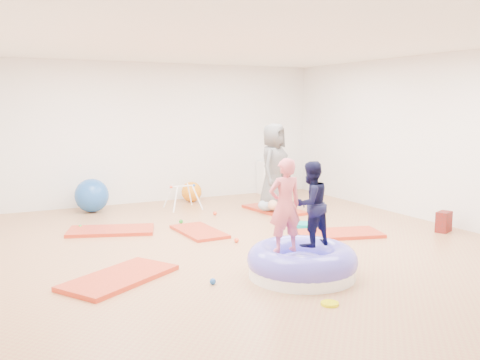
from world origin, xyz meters
name	(u,v)px	position (x,y,z in m)	size (l,w,h in m)	color
room	(250,146)	(0.00, 0.00, 1.40)	(7.01, 8.01, 2.81)	#AC6E4B
gym_mat_front_left	(119,278)	(-2.00, -0.63, 0.03)	(1.33, 0.66, 0.06)	red
gym_mat_mid_left	(111,230)	(-1.54, 1.71, 0.03)	(1.30, 0.65, 0.05)	red
gym_mat_center_back	(199,231)	(-0.33, 1.04, 0.02)	(1.10, 0.55, 0.05)	red
gym_mat_right	(339,234)	(1.51, -0.05, 0.03)	(1.26, 0.63, 0.05)	red
gym_mat_rear_right	(274,210)	(1.58, 2.01, 0.03)	(1.27, 0.63, 0.05)	red
inflatable_cushion	(302,263)	(-0.08, -1.45, 0.16)	(1.27, 1.27, 0.40)	white
child_pink	(285,201)	(-0.31, -1.42, 0.90)	(0.39, 0.25, 1.06)	#E3616C
child_navy	(311,200)	(0.09, -1.34, 0.87)	(0.49, 0.38, 1.00)	black
adult_caregiver	(274,167)	(1.51, 1.93, 0.84)	(0.77, 0.50, 1.58)	#585858
infant	(269,205)	(1.36, 1.82, 0.17)	(0.39, 0.39, 0.23)	#9DB3C9
ball_pit_balls	(219,234)	(-0.14, 0.73, 0.04)	(3.55, 3.47, 0.07)	#F74C28
exercise_ball_blue	(92,195)	(-1.47, 3.45, 0.31)	(0.62, 0.62, 0.62)	#1D52A7
exercise_ball_orange	(192,192)	(0.56, 3.60, 0.21)	(0.41, 0.41, 0.41)	orange
infant_play_gym	(183,194)	(0.10, 2.89, 0.31)	(0.61, 0.58, 0.47)	white
cube_shelf	(274,177)	(2.63, 3.79, 0.37)	(0.73, 0.36, 0.73)	white
balance_disc	(305,226)	(1.32, 0.59, 0.04)	(0.35, 0.35, 0.08)	#099097
backpack	(444,222)	(3.10, -0.60, 0.16)	(0.28, 0.17, 0.32)	#960B04
yellow_toy	(330,304)	(-0.33, -2.32, 0.01)	(0.18, 0.18, 0.03)	#E8E700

